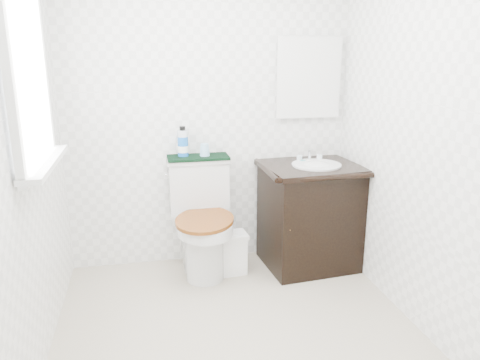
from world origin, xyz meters
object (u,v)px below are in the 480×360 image
object	(u,v)px
vanity	(309,213)
cup	(205,150)
toilet	(202,225)
mouthwash_bottle	(183,143)
trash_bin	(232,253)

from	to	relation	value
vanity	cup	world-z (taller)	cup
toilet	mouthwash_bottle	xyz separation A→B (m)	(-0.11, 0.15, 0.61)
cup	mouthwash_bottle	bearing A→B (deg)	170.47
mouthwash_bottle	trash_bin	bearing A→B (deg)	-36.71
mouthwash_bottle	cup	distance (m)	0.17
toilet	vanity	size ratio (longest dim) A/B	0.94
trash_bin	mouthwash_bottle	size ratio (longest dim) A/B	1.42
cup	trash_bin	bearing A→B (deg)	-52.55
trash_bin	mouthwash_bottle	distance (m)	0.92
vanity	trash_bin	size ratio (longest dim) A/B	2.85
vanity	mouthwash_bottle	xyz separation A→B (m)	(-0.95, 0.22, 0.56)
mouthwash_bottle	cup	bearing A→B (deg)	-9.53
vanity	cup	xyz separation A→B (m)	(-0.79, 0.19, 0.50)
toilet	trash_bin	size ratio (longest dim) A/B	2.69
cup	vanity	bearing A→B (deg)	-13.41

